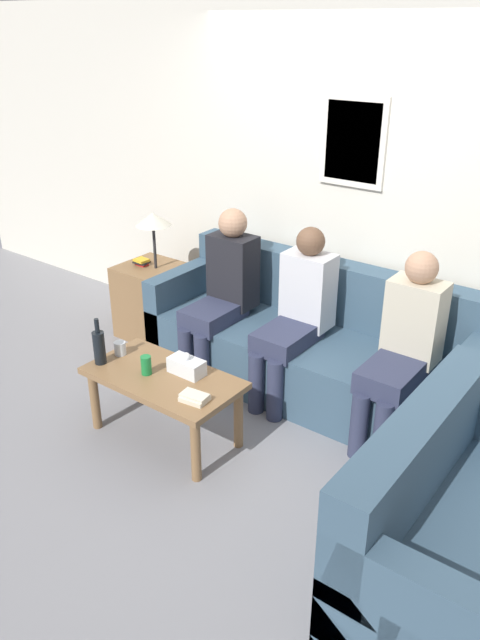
{
  "coord_description": "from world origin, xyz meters",
  "views": [
    {
      "loc": [
        1.98,
        -2.95,
        2.43
      ],
      "look_at": [
        -0.2,
        -0.06,
        0.69
      ],
      "focal_mm": 35.0,
      "sensor_mm": 36.0,
      "label": 1
    }
  ],
  "objects_px": {
    "wine_bottle": "(99,346)",
    "person_right": "(404,344)",
    "drinking_glass": "(120,348)",
    "person_left": "(223,288)",
    "couch_main": "(311,347)",
    "coffee_table": "(164,385)",
    "couch_side": "(466,538)",
    "person_middle": "(297,311)"
  },
  "relations": [
    {
      "from": "coffee_table",
      "to": "person_left",
      "type": "bearing_deg",
      "value": 105.63
    },
    {
      "from": "couch_side",
      "to": "coffee_table",
      "type": "relative_size",
      "value": 1.45
    },
    {
      "from": "couch_main",
      "to": "drinking_glass",
      "type": "height_order",
      "value": "couch_main"
    },
    {
      "from": "person_middle",
      "to": "coffee_table",
      "type": "bearing_deg",
      "value": -111.15
    },
    {
      "from": "wine_bottle",
      "to": "person_middle",
      "type": "distance_m",
      "value": 1.34
    },
    {
      "from": "wine_bottle",
      "to": "person_right",
      "type": "relative_size",
      "value": 0.26
    },
    {
      "from": "couch_main",
      "to": "couch_side",
      "type": "distance_m",
      "value": 1.91
    },
    {
      "from": "drinking_glass",
      "to": "person_left",
      "type": "relative_size",
      "value": 0.07
    },
    {
      "from": "wine_bottle",
      "to": "person_right",
      "type": "xyz_separation_m",
      "value": [
        1.58,
        1.05,
        0.07
      ]
    },
    {
      "from": "drinking_glass",
      "to": "couch_main",
      "type": "bearing_deg",
      "value": 52.99
    },
    {
      "from": "person_middle",
      "to": "person_right",
      "type": "bearing_deg",
      "value": -1.63
    },
    {
      "from": "couch_side",
      "to": "coffee_table",
      "type": "distance_m",
      "value": 1.93
    },
    {
      "from": "wine_bottle",
      "to": "couch_side",
      "type": "bearing_deg",
      "value": 1.89
    },
    {
      "from": "coffee_table",
      "to": "person_middle",
      "type": "xyz_separation_m",
      "value": [
        0.37,
        0.95,
        0.26
      ]
    },
    {
      "from": "couch_main",
      "to": "drinking_glass",
      "type": "xyz_separation_m",
      "value": [
        -0.81,
        -1.08,
        0.19
      ]
    },
    {
      "from": "couch_side",
      "to": "coffee_table",
      "type": "bearing_deg",
      "value": 88.56
    },
    {
      "from": "coffee_table",
      "to": "person_left",
      "type": "relative_size",
      "value": 0.8
    },
    {
      "from": "person_left",
      "to": "coffee_table",
      "type": "bearing_deg",
      "value": -74.37
    },
    {
      "from": "wine_bottle",
      "to": "person_middle",
      "type": "height_order",
      "value": "person_middle"
    },
    {
      "from": "drinking_glass",
      "to": "person_middle",
      "type": "relative_size",
      "value": 0.07
    },
    {
      "from": "person_right",
      "to": "person_left",
      "type": "bearing_deg",
      "value": -179.91
    },
    {
      "from": "couch_side",
      "to": "person_middle",
      "type": "relative_size",
      "value": 1.19
    },
    {
      "from": "person_right",
      "to": "coffee_table",
      "type": "bearing_deg",
      "value": -141.11
    },
    {
      "from": "drinking_glass",
      "to": "person_right",
      "type": "relative_size",
      "value": 0.07
    },
    {
      "from": "person_left",
      "to": "person_middle",
      "type": "bearing_deg",
      "value": 2.24
    },
    {
      "from": "wine_bottle",
      "to": "person_left",
      "type": "xyz_separation_m",
      "value": [
        0.17,
        1.05,
        0.09
      ]
    },
    {
      "from": "wine_bottle",
      "to": "drinking_glass",
      "type": "distance_m",
      "value": 0.17
    },
    {
      "from": "person_right",
      "to": "person_middle",
      "type": "bearing_deg",
      "value": 178.37
    },
    {
      "from": "couch_main",
      "to": "coffee_table",
      "type": "relative_size",
      "value": 2.42
    },
    {
      "from": "wine_bottle",
      "to": "person_right",
      "type": "distance_m",
      "value": 1.9
    },
    {
      "from": "person_middle",
      "to": "person_left",
      "type": "bearing_deg",
      "value": -177.76
    },
    {
      "from": "couch_side",
      "to": "drinking_glass",
      "type": "distance_m",
      "value": 2.34
    },
    {
      "from": "drinking_glass",
      "to": "person_left",
      "type": "height_order",
      "value": "person_left"
    },
    {
      "from": "couch_main",
      "to": "couch_side",
      "type": "bearing_deg",
      "value": -37.11
    },
    {
      "from": "wine_bottle",
      "to": "person_left",
      "type": "relative_size",
      "value": 0.25
    },
    {
      "from": "couch_side",
      "to": "person_right",
      "type": "relative_size",
      "value": 1.18
    },
    {
      "from": "coffee_table",
      "to": "drinking_glass",
      "type": "relative_size",
      "value": 11.05
    },
    {
      "from": "couch_main",
      "to": "person_left",
      "type": "xyz_separation_m",
      "value": [
        -0.66,
        -0.18,
        0.36
      ]
    },
    {
      "from": "coffee_table",
      "to": "drinking_glass",
      "type": "xyz_separation_m",
      "value": [
        -0.41,
        0.03,
        0.12
      ]
    },
    {
      "from": "person_left",
      "to": "person_right",
      "type": "distance_m",
      "value": 1.41
    },
    {
      "from": "drinking_glass",
      "to": "person_left",
      "type": "bearing_deg",
      "value": 80.57
    },
    {
      "from": "couch_side",
      "to": "person_middle",
      "type": "distance_m",
      "value": 1.88
    }
  ]
}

